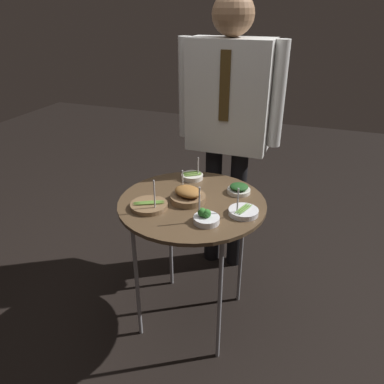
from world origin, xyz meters
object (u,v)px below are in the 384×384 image
Objects in this scene: serving_cart at (192,210)px; bowl_asparagus_front_center at (243,212)px; bowl_broccoli_far_rim at (206,218)px; bowl_asparagus_center at (192,176)px; bowl_spinach_mid_left at (239,189)px; waiter_figure at (229,110)px; bowl_roast_front_left at (188,195)px; bowl_asparagus_mid_right at (149,205)px.

serving_cart is 0.27m from bowl_asparagus_front_center.
bowl_asparagus_center is at bearing 117.50° from bowl_broccoli_far_rim.
waiter_figure reaches higher than bowl_spinach_mid_left.
bowl_roast_front_left is 0.27m from bowl_spinach_mid_left.
bowl_spinach_mid_left is (0.19, 0.17, 0.07)m from serving_cart.
bowl_asparagus_front_center is 0.43m from bowl_asparagus_mid_right.
serving_cart is 0.22m from bowl_asparagus_mid_right.
bowl_roast_front_left is 0.19m from bowl_asparagus_mid_right.
bowl_asparagus_center reaches higher than serving_cart.
bowl_broccoli_far_rim is 0.33m from bowl_spinach_mid_left.
bowl_roast_front_left is at bearing 173.49° from bowl_asparagus_front_center.
bowl_asparagus_center is 0.29m from bowl_spinach_mid_left.
bowl_asparagus_mid_right is at bearing -101.62° from bowl_asparagus_center.
bowl_broccoli_far_rim is 1.46× the size of bowl_spinach_mid_left.
bowl_asparagus_front_center is 0.09× the size of waiter_figure.
bowl_asparagus_mid_right reaches higher than serving_cart.
bowl_asparagus_center is 0.44m from waiter_figure.
bowl_asparagus_mid_right reaches higher than bowl_roast_front_left.
waiter_figure is (0.18, 0.69, 0.30)m from bowl_asparagus_mid_right.
bowl_broccoli_far_rim reaches higher than bowl_roast_front_left.
bowl_spinach_mid_left is at bearing 39.68° from bowl_roast_front_left.
bowl_spinach_mid_left is (-0.07, 0.20, 0.01)m from bowl_asparagus_front_center.
bowl_asparagus_center is (-0.09, 0.25, 0.07)m from serving_cart.
bowl_asparagus_center is (-0.07, 0.25, -0.02)m from bowl_roast_front_left.
bowl_asparagus_front_center is at bearing -8.08° from serving_cart.
bowl_asparagus_mid_right reaches higher than bowl_asparagus_front_center.
serving_cart is 6.36× the size of bowl_spinach_mid_left.
waiter_figure is (0.02, 0.56, 0.36)m from serving_cart.
bowl_asparagus_center is 0.46m from bowl_broccoli_far_rim.
bowl_broccoli_far_rim reaches higher than bowl_asparagus_front_center.
bowl_asparagus_mid_right is at bearing -167.96° from bowl_asparagus_front_center.
bowl_roast_front_left is 1.47× the size of bowl_spinach_mid_left.
bowl_asparagus_mid_right is at bearing 173.52° from bowl_broccoli_far_rim.
bowl_asparagus_front_center is at bearing 42.10° from bowl_broccoli_far_rim.
serving_cart is 0.26m from bowl_spinach_mid_left.
waiter_figure is at bearing 86.31° from bowl_roast_front_left.
bowl_asparagus_front_center is at bearing 12.04° from bowl_asparagus_mid_right.
bowl_broccoli_far_rim reaches higher than bowl_spinach_mid_left.
bowl_asparagus_center is 0.08× the size of waiter_figure.
bowl_broccoli_far_rim is at bearing -47.58° from bowl_roast_front_left.
bowl_asparagus_front_center reaches higher than serving_cart.
bowl_broccoli_far_rim reaches higher than serving_cart.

